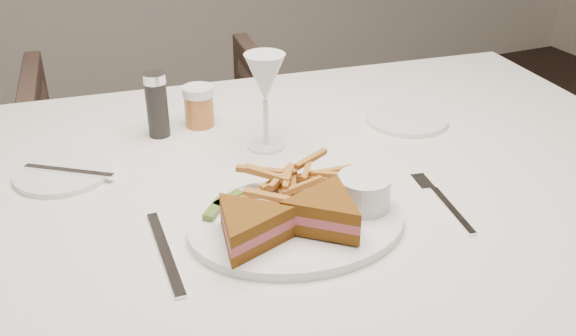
{
  "coord_description": "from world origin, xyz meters",
  "views": [
    {
      "loc": [
        -0.64,
        -0.51,
        1.27
      ],
      "look_at": [
        -0.29,
        0.29,
        0.8
      ],
      "focal_mm": 40.0,
      "sensor_mm": 36.0,
      "label": 1
    }
  ],
  "objects": [
    {
      "name": "chair_far",
      "position": [
        -0.32,
        1.2,
        0.37
      ],
      "size": [
        0.78,
        0.74,
        0.73
      ],
      "primitive_type": "imported",
      "rotation": [
        0.0,
        0.0,
        3.03
      ],
      "color": "#47342C",
      "rests_on": "ground"
    },
    {
      "name": "table_setting",
      "position": [
        -0.31,
        0.3,
        0.79
      ],
      "size": [
        0.81,
        0.65,
        0.18
      ],
      "color": "white",
      "rests_on": "table"
    }
  ]
}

